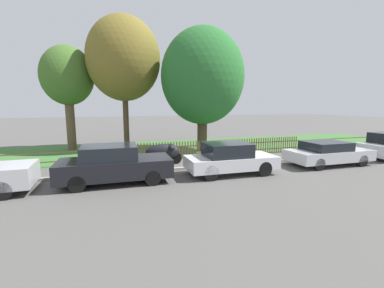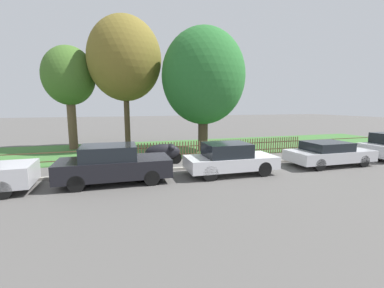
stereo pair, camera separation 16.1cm
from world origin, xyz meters
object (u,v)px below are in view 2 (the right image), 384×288
object	(u,v)px
covered_motorcycle	(164,152)
tree_behind_motorcycle	(125,59)
parked_car_black_saloon	(114,164)
parked_car_navy_estate	(229,158)
tree_mid_park	(203,77)
tree_nearest_kerb	(69,77)
parked_car_red_compact	(329,153)

from	to	relation	value
covered_motorcycle	tree_behind_motorcycle	distance (m)	7.83
parked_car_black_saloon	parked_car_navy_estate	distance (m)	4.93
parked_car_navy_estate	tree_mid_park	world-z (taller)	tree_mid_park
tree_nearest_kerb	tree_behind_motorcycle	bearing A→B (deg)	-15.94
parked_car_red_compact	covered_motorcycle	distance (m)	8.45
parked_car_navy_estate	tree_behind_motorcycle	size ratio (longest dim) A/B	0.45
covered_motorcycle	tree_nearest_kerb	xyz separation A→B (m)	(-5.15, 6.47, 4.27)
covered_motorcycle	parked_car_red_compact	bearing A→B (deg)	-15.29
covered_motorcycle	tree_mid_park	size ratio (longest dim) A/B	0.25
parked_car_black_saloon	tree_behind_motorcycle	distance (m)	9.60
parked_car_black_saloon	covered_motorcycle	size ratio (longest dim) A/B	2.19
tree_nearest_kerb	tree_behind_motorcycle	world-z (taller)	tree_behind_motorcycle
parked_car_navy_estate	tree_behind_motorcycle	distance (m)	10.52
parked_car_red_compact	tree_behind_motorcycle	distance (m)	13.63
covered_motorcycle	tree_behind_motorcycle	bearing A→B (deg)	108.38
tree_nearest_kerb	tree_mid_park	xyz separation A→B (m)	(8.42, -3.29, -0.06)
parked_car_navy_estate	covered_motorcycle	size ratio (longest dim) A/B	2.03
parked_car_red_compact	covered_motorcycle	size ratio (longest dim) A/B	2.18
covered_motorcycle	tree_nearest_kerb	bearing A→B (deg)	131.37
tree_behind_motorcycle	tree_mid_park	size ratio (longest dim) A/B	1.12
covered_motorcycle	tree_behind_motorcycle	xyz separation A→B (m)	(-1.51, 5.43, 5.43)
parked_car_red_compact	covered_motorcycle	bearing A→B (deg)	162.25
tree_mid_park	parked_car_black_saloon	bearing A→B (deg)	-135.37
tree_mid_park	parked_car_navy_estate	bearing A→B (deg)	-97.91
parked_car_black_saloon	tree_behind_motorcycle	xyz separation A→B (m)	(0.97, 7.92, 5.34)
tree_mid_park	tree_behind_motorcycle	bearing A→B (deg)	154.79
parked_car_navy_estate	tree_behind_motorcycle	bearing A→B (deg)	117.16
parked_car_red_compact	tree_mid_park	distance (m)	8.62
parked_car_black_saloon	tree_nearest_kerb	xyz separation A→B (m)	(-2.68, 8.96, 4.17)
parked_car_black_saloon	tree_nearest_kerb	world-z (taller)	tree_nearest_kerb
parked_car_red_compact	covered_motorcycle	xyz separation A→B (m)	(-8.03, 2.62, 0.03)
parked_car_navy_estate	covered_motorcycle	distance (m)	3.65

